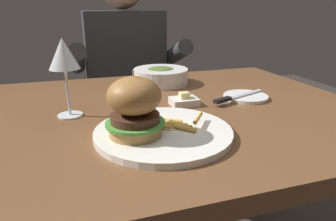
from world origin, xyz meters
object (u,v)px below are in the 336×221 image
Objects in this scene: wine_glass at (64,57)px; bread_plate at (246,97)px; butter_dish at (184,101)px; burger_sandwich at (135,106)px; table_knife at (235,97)px; main_plate at (163,132)px; diner_person at (127,98)px; soup_bowl at (161,76)px.

wine_glass is 1.47× the size of bread_plate.
butter_dish reaches higher than bread_plate.
burger_sandwich reaches higher than table_knife.
table_knife is at bearing -5.66° from butter_dish.
bread_plate is (0.31, 0.18, -0.00)m from main_plate.
bread_plate is (0.37, 0.19, -0.07)m from burger_sandwich.
butter_dish is 0.06× the size of diner_person.
soup_bowl is at bearing 74.20° from main_plate.
soup_bowl is (0.12, 0.43, 0.02)m from main_plate.
wine_glass is at bearing 177.53° from table_knife.
main_plate is at bearing -149.52° from bread_plate.
main_plate is 0.89m from diner_person.
wine_glass reaches higher than soup_bowl.
bread_plate is at bearing -0.19° from wine_glass.
table_knife is at bearing -61.88° from soup_bowl.
burger_sandwich is 0.66× the size of table_knife.
burger_sandwich reaches higher than main_plate.
diner_person is at bearing 81.35° from burger_sandwich.
diner_person is (0.26, 0.68, -0.32)m from wine_glass.
butter_dish reaches higher than main_plate.
soup_bowl is at bearing 127.22° from bread_plate.
bread_plate is 1.77× the size of butter_dish.
soup_bowl is 0.16× the size of diner_person.
table_knife is 0.15m from butter_dish.
bread_plate is 0.66× the size of table_knife.
soup_bowl is at bearing 38.66° from wine_glass.
main_plate is at bearing -105.80° from soup_bowl.
wine_glass is 1.00× the size of soup_bowl.
butter_dish is at bearing -91.67° from soup_bowl.
burger_sandwich is 0.27m from butter_dish.
burger_sandwich reaches higher than butter_dish.
burger_sandwich is at bearing -152.03° from table_knife.
table_knife is (-0.05, -0.02, 0.01)m from bread_plate.
soup_bowl is at bearing -83.37° from diner_person.
bread_plate is at bearing -52.78° from soup_bowl.
wine_glass is 2.59× the size of butter_dish.
table_knife is 0.30m from soup_bowl.
main_plate is 1.53× the size of soup_bowl.
burger_sandwich is 0.48m from soup_bowl.
butter_dish is (-0.15, 0.01, -0.00)m from table_knife.
burger_sandwich reaches higher than bread_plate.
burger_sandwich is 0.69× the size of wine_glass.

